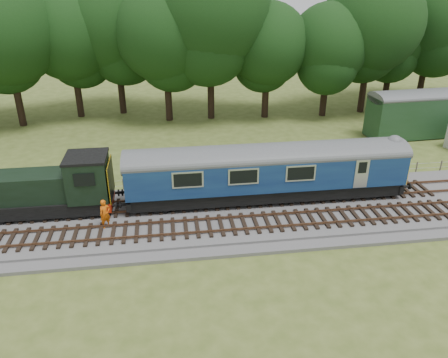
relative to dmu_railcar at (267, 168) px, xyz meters
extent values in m
plane|color=#495921|center=(-5.52, -1.40, -2.61)|extent=(120.00, 120.00, 0.00)
cube|color=#4C4C4F|center=(-5.52, -1.40, -2.43)|extent=(70.00, 7.00, 0.35)
cube|color=brown|center=(-5.52, -0.72, -2.12)|extent=(66.50, 0.07, 0.14)
cube|color=brown|center=(-5.52, 0.72, -2.12)|extent=(66.50, 0.07, 0.14)
cube|color=brown|center=(-5.52, -3.72, -2.12)|extent=(66.50, 0.07, 0.14)
cube|color=brown|center=(-5.52, -2.28, -2.12)|extent=(66.50, 0.07, 0.14)
cube|color=black|center=(-0.01, 0.00, -1.55)|extent=(17.46, 2.52, 0.85)
cube|color=navy|center=(-0.01, 0.00, -0.12)|extent=(18.00, 2.80, 2.05)
cube|color=yellow|center=(9.01, 0.00, -0.50)|extent=(0.06, 2.74, 1.30)
cube|color=black|center=(5.99, 0.00, -1.75)|extent=(2.60, 2.00, 0.55)
cube|color=black|center=(-6.01, 0.00, -1.75)|extent=(2.60, 2.00, 0.55)
cube|color=black|center=(-14.41, 0.00, -1.60)|extent=(8.73, 2.39, 0.85)
cube|color=black|center=(-15.61, 0.00, -0.35)|extent=(6.30, 2.08, 1.70)
cube|color=black|center=(-11.21, 0.00, 0.05)|extent=(2.40, 2.55, 2.60)
cube|color=#AB210D|center=(-10.03, 0.00, -1.55)|extent=(0.25, 2.60, 0.55)
cube|color=yellow|center=(-9.89, 0.00, -0.15)|extent=(0.06, 2.55, 2.30)
imported|color=#E45D0C|center=(-10.14, -2.19, -1.36)|extent=(0.78, 0.70, 1.79)
cube|color=#1B3C1D|center=(19.92, 14.56, -1.44)|extent=(3.58, 3.58, 2.33)
cube|color=black|center=(19.92, 14.56, -0.18)|extent=(3.94, 3.94, 0.19)
camera|label=1|loc=(-6.28, -25.10, 11.38)|focal=35.00mm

